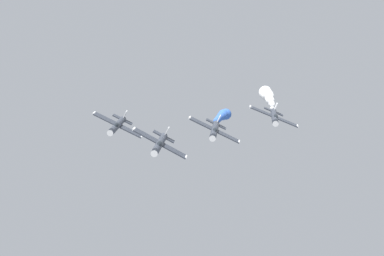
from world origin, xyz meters
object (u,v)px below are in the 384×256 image
at_px(airplane_left_inner, 215,130).
at_px(airplane_right_inner, 118,125).
at_px(airplane_left_outer, 274,117).
at_px(airplane_lead, 160,143).

xyz_separation_m(airplane_left_inner, airplane_right_inner, (16.86, -1.66, 0.05)).
distance_m(airplane_right_inner, airplane_left_outer, 28.09).
xyz_separation_m(airplane_lead, airplane_right_inner, (8.89, -10.07, 0.29)).
distance_m(airplane_lead, airplane_right_inner, 13.44).
xyz_separation_m(airplane_lead, airplane_left_outer, (-18.19, -17.50, 0.70)).
distance_m(airplane_lead, airplane_left_outer, 25.26).
relative_size(airplane_lead, airplane_right_inner, 1.00).
relative_size(airplane_lead, airplane_left_inner, 1.00).
height_order(airplane_lead, airplane_left_outer, airplane_left_outer).
xyz_separation_m(airplane_right_inner, airplane_left_outer, (-27.09, -7.43, 0.41)).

